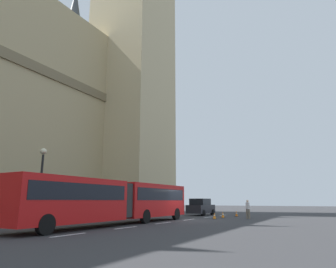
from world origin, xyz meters
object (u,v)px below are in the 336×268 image
Objects in this scene: traffic_cone_west at (214,216)px; traffic_cone_east at (236,214)px; articulated_bus at (116,199)px; sedan_lead at (201,207)px; traffic_cone_middle at (223,215)px; pedestrian_near_cones at (248,208)px; street_lamp at (41,180)px.

traffic_cone_east is at bearing -4.31° from traffic_cone_west.
sedan_lead is (15.72, 0.19, -0.83)m from articulated_bus.
sedan_lead is 5.44m from traffic_cone_middle.
traffic_cone_middle is at bearing -134.70° from sedan_lead.
traffic_cone_middle is 0.34× the size of pedestrian_near_cones.
traffic_cone_middle is 0.11× the size of street_lamp.
traffic_cone_middle is at bearing -17.01° from articulated_bus.
traffic_cone_east is at bearing -7.10° from traffic_cone_middle.
street_lamp is (-12.35, 8.14, 2.77)m from traffic_cone_west.
street_lamp is 3.12× the size of pedestrian_near_cones.
sedan_lead is 7.59× the size of traffic_cone_east.
street_lamp reaches higher than traffic_cone_west.
sedan_lead is at bearing 0.69° from articulated_bus.
articulated_bus reaches higher than sedan_lead.
articulated_bus is at bearing 159.31° from traffic_cone_west.
traffic_cone_middle is at bearing -0.36° from traffic_cone_west.
pedestrian_near_cones is at bearing -148.84° from traffic_cone_east.
traffic_cone_middle is at bearing -29.11° from street_lamp.
articulated_bus is 15.76m from traffic_cone_east.
articulated_bus is 15.74m from sedan_lead.
sedan_lead is at bearing -13.17° from street_lamp.
pedestrian_near_cones is at bearing -36.51° from street_lamp.
pedestrian_near_cones reaches higher than traffic_cone_middle.
sedan_lead is 7.23m from traffic_cone_west.
sedan_lead reaches higher than traffic_cone_middle.
articulated_bus is at bearing -58.83° from street_lamp.
street_lamp reaches higher than traffic_cone_east.
sedan_lead reaches higher than traffic_cone_west.
traffic_cone_west is 1.00× the size of traffic_cone_middle.
traffic_cone_west and traffic_cone_east have the same top height.
articulated_bus is at bearing 165.04° from traffic_cone_east.
traffic_cone_middle is (11.92, -3.65, -1.46)m from articulated_bus.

